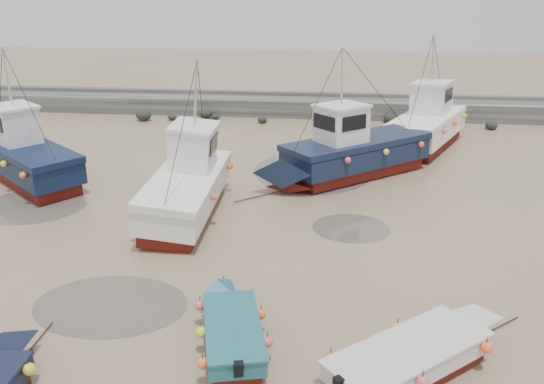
{
  "coord_description": "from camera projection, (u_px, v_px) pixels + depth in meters",
  "views": [
    {
      "loc": [
        3.45,
        -15.5,
        9.06
      ],
      "look_at": [
        1.44,
        3.53,
        1.4
      ],
      "focal_mm": 35.0,
      "sensor_mm": 36.0,
      "label": 1
    }
  ],
  "objects": [
    {
      "name": "ground",
      "position": [
        219.0,
        267.0,
        18.01
      ],
      "size": [
        120.0,
        120.0,
        0.0
      ],
      "primitive_type": "plane",
      "color": "#997C5F",
      "rests_on": "ground"
    },
    {
      "name": "seawall",
      "position": [
        280.0,
        106.0,
        38.07
      ],
      "size": [
        60.0,
        4.92,
        1.5
      ],
      "color": "slate",
      "rests_on": "ground"
    },
    {
      "name": "puddle_a",
      "position": [
        111.0,
        305.0,
        15.91
      ],
      "size": [
        4.69,
        4.69,
        0.01
      ],
      "primitive_type": "cylinder",
      "color": "#554F45",
      "rests_on": "ground"
    },
    {
      "name": "puddle_b",
      "position": [
        351.0,
        228.0,
        20.84
      ],
      "size": [
        3.06,
        3.06,
        0.01
      ],
      "primitive_type": "cylinder",
      "color": "#554F45",
      "rests_on": "ground"
    },
    {
      "name": "puddle_c",
      "position": [
        33.0,
        205.0,
        22.93
      ],
      "size": [
        4.58,
        4.58,
        0.01
      ],
      "primitive_type": "cylinder",
      "color": "#554F45",
      "rests_on": "ground"
    },
    {
      "name": "puddle_d",
      "position": [
        313.0,
        171.0,
        27.06
      ],
      "size": [
        5.97,
        5.97,
        0.01
      ],
      "primitive_type": "cylinder",
      "color": "#554F45",
      "rests_on": "ground"
    },
    {
      "name": "dinghy_2",
      "position": [
        231.0,
        324.0,
        14.08
      ],
      "size": [
        2.34,
        5.26,
        1.43
      ],
      "rotation": [
        0.0,
        0.0,
        0.26
      ],
      "color": "maroon",
      "rests_on": "ground"
    },
    {
      "name": "dinghy_3",
      "position": [
        421.0,
        352.0,
        13.05
      ],
      "size": [
        5.68,
        4.76,
        1.43
      ],
      "rotation": [
        0.0,
        0.0,
        -0.9
      ],
      "color": "maroon",
      "rests_on": "ground"
    },
    {
      "name": "cabin_boat_0",
      "position": [
        23.0,
        154.0,
        25.33
      ],
      "size": [
        8.52,
        7.11,
        6.22
      ],
      "rotation": [
        0.0,
        0.0,
        0.9
      ],
      "color": "maroon",
      "rests_on": "ground"
    },
    {
      "name": "cabin_boat_1",
      "position": [
        187.0,
        180.0,
        22.0
      ],
      "size": [
        2.91,
        10.12,
        6.22
      ],
      "rotation": [
        0.0,
        0.0,
        0.01
      ],
      "color": "maroon",
      "rests_on": "ground"
    },
    {
      "name": "cabin_boat_2",
      "position": [
        347.0,
        152.0,
        25.74
      ],
      "size": [
        9.26,
        7.68,
        6.22
      ],
      "rotation": [
        0.0,
        0.0,
        2.24
      ],
      "color": "maroon",
      "rests_on": "ground"
    },
    {
      "name": "cabin_boat_3",
      "position": [
        431.0,
        122.0,
        30.91
      ],
      "size": [
        6.06,
        9.44,
        6.22
      ],
      "rotation": [
        0.0,
        0.0,
        -0.46
      ],
      "color": "maroon",
      "rests_on": "ground"
    },
    {
      "name": "person",
      "position": [
        201.0,
        195.0,
        24.03
      ],
      "size": [
        0.75,
        0.67,
        1.72
      ],
      "primitive_type": "imported",
      "rotation": [
        0.0,
        0.0,
        3.66
      ],
      "color": "#192133",
      "rests_on": "ground"
    }
  ]
}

